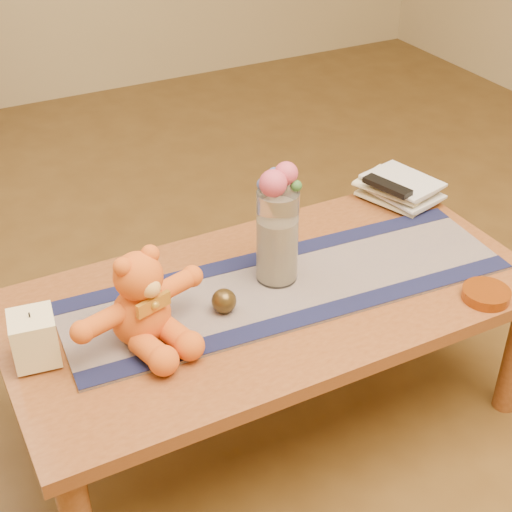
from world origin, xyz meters
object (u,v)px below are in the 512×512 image
teddy_bear (139,298)px  amber_dish (486,294)px  pillar_candle (34,338)px  book_bottom (382,206)px  glass_vase (277,236)px  bronze_ball (224,301)px  tv_remote (387,186)px

teddy_bear → amber_dish: size_ratio=2.74×
pillar_candle → book_bottom: (1.13, 0.21, -0.06)m
glass_vase → bronze_ball: size_ratio=4.11×
pillar_candle → glass_vase: size_ratio=0.47×
pillar_candle → tv_remote: 1.15m
book_bottom → amber_dish: bearing=-113.4°
pillar_candle → glass_vase: (0.65, 0.03, 0.07)m
book_bottom → glass_vase: bearing=-178.7°
bronze_ball → book_bottom: bearing=20.5°
teddy_bear → amber_dish: 0.89m
pillar_candle → glass_vase: 0.65m
glass_vase → bronze_ball: (-0.19, -0.07, -0.10)m
pillar_candle → teddy_bear: bearing=-8.7°
tv_remote → amber_dish: tv_remote is taller
glass_vase → amber_dish: 0.56m
bronze_ball → teddy_bear: bearing=179.8°
bronze_ball → tv_remote: 0.71m
bronze_ball → tv_remote: bearing=19.7°
glass_vase → tv_remote: glass_vase is taller
pillar_candle → book_bottom: 1.15m
bronze_ball → amber_dish: bronze_ball is taller
book_bottom → tv_remote: (0.00, -0.01, 0.07)m
pillar_candle → amber_dish: (1.09, -0.30, -0.05)m
teddy_bear → glass_vase: 0.41m
pillar_candle → amber_dish: pillar_candle is taller
bronze_ball → amber_dish: size_ratio=0.51×
glass_vase → amber_dish: glass_vase is taller
amber_dish → book_bottom: bearing=86.0°
bronze_ball → amber_dish: (0.63, -0.26, -0.03)m
pillar_candle → tv_remote: bearing=10.1°
teddy_bear → bronze_ball: teddy_bear is taller
bronze_ball → book_bottom: (0.66, 0.25, -0.03)m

